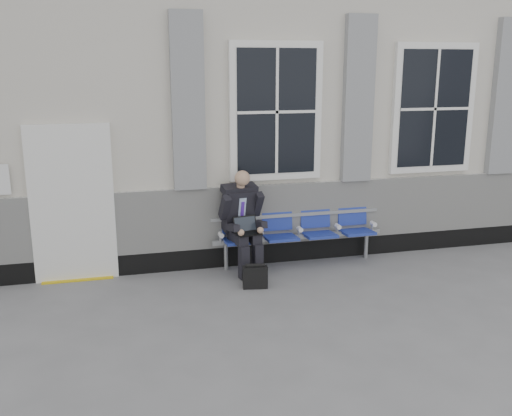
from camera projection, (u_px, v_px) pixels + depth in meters
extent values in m
plane|color=slate|center=(455.00, 283.00, 7.77)|extent=(70.00, 70.00, 0.00)
cube|color=beige|center=(356.00, 110.00, 10.56)|extent=(14.00, 4.00, 4.20)
cube|color=black|center=(403.00, 242.00, 9.12)|extent=(14.00, 0.10, 0.30)
cube|color=silver|center=(406.00, 205.00, 8.96)|extent=(14.00, 0.08, 0.90)
cube|color=gray|center=(188.00, 102.00, 7.73)|extent=(0.45, 0.14, 2.40)
cube|color=gray|center=(358.00, 100.00, 8.33)|extent=(0.45, 0.14, 2.40)
cube|color=gray|center=(506.00, 98.00, 8.93)|extent=(0.45, 0.14, 2.40)
cube|color=white|center=(276.00, 112.00, 8.09)|extent=(1.35, 0.10, 1.95)
cube|color=black|center=(277.00, 112.00, 8.04)|extent=(1.15, 0.02, 1.75)
cube|color=white|center=(433.00, 109.00, 8.69)|extent=(1.35, 0.10, 1.95)
cube|color=black|center=(435.00, 109.00, 8.64)|extent=(1.15, 0.02, 1.75)
cube|color=black|center=(73.00, 203.00, 7.82)|extent=(0.95, 0.30, 2.10)
cube|color=white|center=(72.00, 206.00, 7.68)|extent=(1.10, 0.10, 2.20)
cube|color=gold|center=(78.00, 277.00, 7.96)|extent=(0.95, 0.30, 0.02)
cube|color=#9EA0A3|center=(298.00, 237.00, 8.45)|extent=(2.60, 0.07, 0.07)
cube|color=#9EA0A3|center=(296.00, 214.00, 8.49)|extent=(2.60, 0.05, 0.05)
cylinder|color=#9EA0A3|center=(226.00, 257.00, 8.24)|extent=(0.06, 0.06, 0.39)
cylinder|color=#9EA0A3|center=(366.00, 246.00, 8.77)|extent=(0.06, 0.06, 0.39)
cube|color=navy|center=(241.00, 241.00, 8.16)|extent=(0.46, 0.42, 0.07)
cube|color=navy|center=(237.00, 220.00, 8.29)|extent=(0.46, 0.10, 0.40)
cube|color=navy|center=(281.00, 238.00, 8.30)|extent=(0.46, 0.42, 0.07)
cube|color=navy|center=(277.00, 217.00, 8.43)|extent=(0.46, 0.10, 0.40)
cube|color=navy|center=(319.00, 235.00, 8.44)|extent=(0.46, 0.42, 0.07)
cube|color=navy|center=(315.00, 214.00, 8.58)|extent=(0.46, 0.10, 0.40)
cube|color=navy|center=(357.00, 232.00, 8.59)|extent=(0.46, 0.42, 0.07)
cube|color=navy|center=(352.00, 212.00, 8.72)|extent=(0.46, 0.10, 0.40)
cylinder|color=white|center=(221.00, 235.00, 8.09)|extent=(0.07, 0.12, 0.07)
cylinder|color=white|center=(260.00, 232.00, 8.23)|extent=(0.07, 0.12, 0.07)
cylinder|color=white|center=(300.00, 229.00, 8.38)|extent=(0.07, 0.12, 0.07)
cylinder|color=white|center=(338.00, 226.00, 8.52)|extent=(0.07, 0.12, 0.07)
cylinder|color=white|center=(373.00, 224.00, 8.66)|extent=(0.07, 0.12, 0.07)
cube|color=black|center=(246.00, 277.00, 7.87)|extent=(0.16, 0.28, 0.09)
cube|color=black|center=(259.00, 275.00, 7.95)|extent=(0.16, 0.28, 0.09)
cube|color=black|center=(244.00, 262.00, 7.87)|extent=(0.14, 0.15, 0.47)
cube|color=black|center=(258.00, 260.00, 7.96)|extent=(0.14, 0.15, 0.47)
cube|color=black|center=(238.00, 237.00, 8.00)|extent=(0.22, 0.48, 0.14)
cube|color=black|center=(251.00, 236.00, 8.09)|extent=(0.22, 0.48, 0.14)
cube|color=black|center=(239.00, 210.00, 8.15)|extent=(0.49, 0.42, 0.65)
cube|color=silver|center=(242.00, 210.00, 8.03)|extent=(0.12, 0.11, 0.37)
cube|color=#5025AF|center=(242.00, 212.00, 8.03)|extent=(0.06, 0.09, 0.31)
cube|color=black|center=(239.00, 189.00, 8.04)|extent=(0.53, 0.32, 0.15)
cylinder|color=tan|center=(241.00, 185.00, 7.98)|extent=(0.11, 0.11, 0.10)
sphere|color=tan|center=(242.00, 178.00, 7.90)|extent=(0.22, 0.22, 0.22)
cube|color=black|center=(225.00, 207.00, 7.94)|extent=(0.15, 0.31, 0.38)
cube|color=black|center=(257.00, 204.00, 8.13)|extent=(0.15, 0.31, 0.38)
cube|color=black|center=(233.00, 228.00, 7.85)|extent=(0.15, 0.33, 0.15)
cube|color=black|center=(260.00, 224.00, 8.01)|extent=(0.15, 0.33, 0.15)
sphere|color=tan|center=(241.00, 233.00, 7.75)|extent=(0.09, 0.09, 0.09)
sphere|color=tan|center=(260.00, 230.00, 7.87)|extent=(0.09, 0.09, 0.09)
cube|color=black|center=(248.00, 233.00, 7.90)|extent=(0.38, 0.29, 0.02)
cube|color=black|center=(245.00, 224.00, 7.98)|extent=(0.35, 0.15, 0.22)
cube|color=black|center=(245.00, 224.00, 7.97)|extent=(0.32, 0.12, 0.19)
cube|color=black|center=(255.00, 277.00, 7.58)|extent=(0.35, 0.19, 0.30)
cylinder|color=black|center=(255.00, 266.00, 7.54)|extent=(0.27, 0.09, 0.05)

